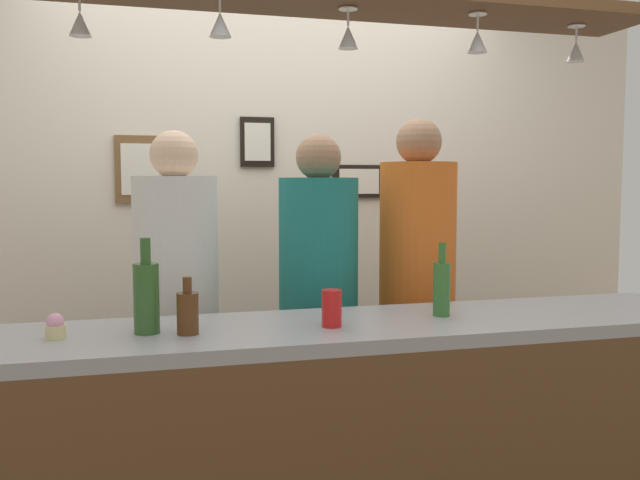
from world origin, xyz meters
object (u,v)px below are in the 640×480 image
person_right_orange_shirt (417,272)px  drink_can (332,308)px  bottle_beer_green_import (442,287)px  picture_frame_caricature (141,169)px  person_left_white_patterned_shirt (177,292)px  cupcake (55,327)px  person_middle_teal_shirt (319,287)px  bottle_champagne_green (146,296)px  bottle_beer_brown_stubby (188,312)px  picture_frame_crest (257,142)px  picture_frame_lower_pair (359,181)px

person_right_orange_shirt → drink_can: bearing=-130.9°
person_right_orange_shirt → bottle_beer_green_import: bearing=-105.7°
drink_can → picture_frame_caricature: (-0.58, 1.46, 0.48)m
person_left_white_patterned_shirt → person_right_orange_shirt: 1.06m
drink_can → picture_frame_caricature: size_ratio=0.36×
bottle_beer_green_import → drink_can: bearing=-170.1°
person_left_white_patterned_shirt → bottle_beer_green_import: person_left_white_patterned_shirt is taller
cupcake → picture_frame_caricature: picture_frame_caricature is taller
person_middle_teal_shirt → cupcake: size_ratio=21.01×
drink_can → cupcake: drink_can is taller
drink_can → person_right_orange_shirt: bearing=49.1°
bottle_champagne_green → bottle_beer_brown_stubby: (0.12, -0.05, -0.05)m
bottle_beer_brown_stubby → picture_frame_crest: 1.64m
person_left_white_patterned_shirt → picture_frame_crest: bearing=58.5°
picture_frame_lower_pair → bottle_beer_green_import: bearing=-96.2°
bottle_beer_brown_stubby → picture_frame_lower_pair: bearing=54.3°
cupcake → picture_frame_caricature: size_ratio=0.23×
bottle_champagne_green → picture_frame_crest: bearing=66.9°
bottle_beer_brown_stubby → bottle_beer_green_import: bearing=4.0°
person_right_orange_shirt → picture_frame_caricature: 1.48m
person_left_white_patterned_shirt → cupcake: (-0.39, -0.64, 0.01)m
bottle_beer_brown_stubby → bottle_champagne_green: bearing=158.7°
person_right_orange_shirt → bottle_champagne_green: 1.34m
bottle_beer_green_import → person_right_orange_shirt: bearing=74.3°
person_right_orange_shirt → picture_frame_crest: picture_frame_crest is taller
bottle_champagne_green → bottle_beer_brown_stubby: bottle_champagne_green is taller
person_middle_teal_shirt → cupcake: 1.18m
bottle_beer_green_import → picture_frame_lower_pair: picture_frame_lower_pair is taller
bottle_champagne_green → cupcake: size_ratio=3.85×
person_left_white_patterned_shirt → person_right_orange_shirt: (1.06, 0.00, 0.05)m
picture_frame_crest → picture_frame_caricature: picture_frame_crest is taller
person_left_white_patterned_shirt → bottle_beer_brown_stubby: size_ratio=9.14×
person_middle_teal_shirt → bottle_beer_brown_stubby: size_ratio=9.10×
picture_frame_crest → cupcake: bearing=-121.7°
bottle_beer_brown_stubby → picture_frame_lower_pair: (1.04, 1.45, 0.41)m
cupcake → bottle_beer_brown_stubby: bearing=-6.5°
bottle_champagne_green → bottle_beer_green_import: bottle_champagne_green is taller
bottle_champagne_green → picture_frame_caricature: bearing=89.8°
person_right_orange_shirt → picture_frame_crest: bearing=127.3°
person_middle_teal_shirt → picture_frame_caricature: 1.17m
person_left_white_patterned_shirt → picture_frame_caricature: 0.93m
cupcake → person_left_white_patterned_shirt: bearing=58.1°
person_left_white_patterned_shirt → bottle_champagne_green: 0.65m
person_left_white_patterned_shirt → person_middle_teal_shirt: person_left_white_patterned_shirt is taller
person_left_white_patterned_shirt → person_middle_teal_shirt: 0.60m
picture_frame_lower_pair → picture_frame_crest: (-0.56, 0.00, 0.21)m
bottle_champagne_green → person_right_orange_shirt: bearing=28.1°
drink_can → picture_frame_crest: 1.59m
person_left_white_patterned_shirt → picture_frame_crest: picture_frame_crest is taller
person_middle_teal_shirt → picture_frame_crest: (-0.13, 0.77, 0.66)m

